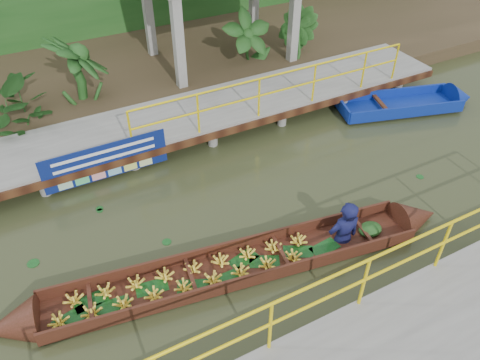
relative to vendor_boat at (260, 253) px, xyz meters
name	(u,v)px	position (x,y,z in m)	size (l,w,h in m)	color
ground	(225,226)	(-0.13, 1.19, -0.30)	(80.00, 80.00, 0.00)	#2E3319
land_strip	(117,68)	(-0.13, 8.69, -0.08)	(30.00, 8.00, 0.45)	#352B1A
far_dock	(163,124)	(-0.11, 4.62, 0.18)	(16.00, 2.06, 1.66)	slate
vendor_boat	(260,253)	(0.00, 0.00, 0.00)	(8.53, 2.08, 2.19)	#331B0E
moored_blue_boat	(429,102)	(6.96, 2.76, -0.14)	(3.94, 1.99, 0.91)	navy
blue_banner	(106,161)	(-1.78, 3.67, 0.26)	(2.73, 0.04, 0.85)	navy
tropical_plants	(71,76)	(-1.76, 6.49, 1.01)	(14.39, 1.39, 1.73)	#174315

